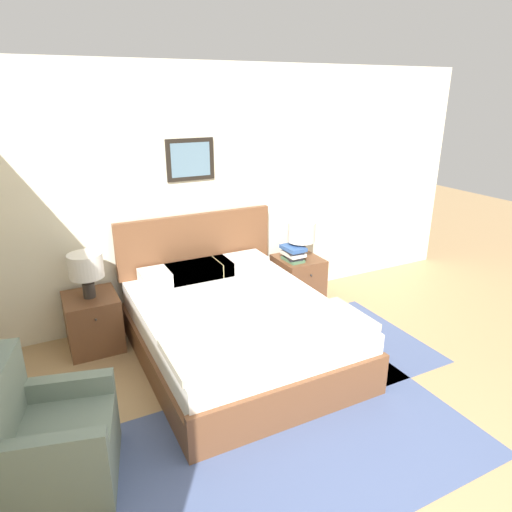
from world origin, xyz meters
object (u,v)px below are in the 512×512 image
table_lamp_by_door (301,233)px  bed (235,326)px  armchair (52,442)px  nightstand_by_door (298,279)px  nightstand_near_window (93,322)px  table_lamp_near_window (86,267)px

table_lamp_by_door → bed: bearing=-147.5°
armchair → nightstand_by_door: armchair is taller
armchair → table_lamp_by_door: bearing=133.4°
nightstand_near_window → table_lamp_near_window: (0.00, -0.01, 0.56)m
nightstand_near_window → table_lamp_near_window: table_lamp_near_window is taller
bed → nightstand_near_window: bearing=146.5°
armchair → nightstand_near_window: (0.47, 1.56, -0.03)m
armchair → table_lamp_near_window: size_ratio=2.03×
nightstand_near_window → nightstand_by_door: size_ratio=1.00×
table_lamp_near_window → table_lamp_by_door: bearing=0.0°
armchair → nightstand_by_door: bearing=133.8°
table_lamp_near_window → table_lamp_by_door: same height
table_lamp_near_window → bed: bearing=-33.0°
nightstand_by_door → table_lamp_near_window: 2.35m
nightstand_by_door → nightstand_near_window: bearing=180.0°
bed → armchair: (-1.61, -0.81, -0.01)m
bed → table_lamp_by_door: size_ratio=4.93×
nightstand_near_window → nightstand_by_door: bearing=0.0°
nightstand_near_window → table_lamp_by_door: (2.30, -0.01, 0.56)m
bed → nightstand_near_window: size_ratio=3.90×
armchair → nightstand_by_door: (2.75, 1.56, -0.03)m
nightstand_by_door → table_lamp_by_door: 0.56m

